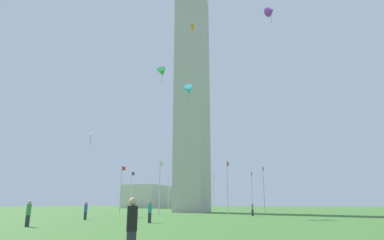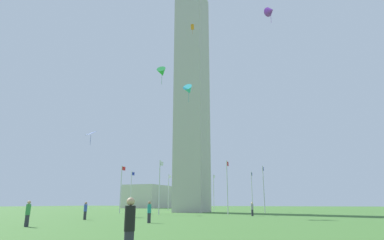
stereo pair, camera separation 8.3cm
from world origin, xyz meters
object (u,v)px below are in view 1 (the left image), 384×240
(obelisk_monument, at_px, (192,81))
(kite_blue_diamond, at_px, (91,134))
(flagpole_ne, at_px, (169,191))
(flagpole_s, at_px, (160,184))
(flagpole_n, at_px, (214,191))
(kite_orange_box, at_px, (193,27))
(flagpole_se, at_px, (121,187))
(person_green_shirt, at_px, (28,214))
(person_blue_shirt, at_px, (86,211))
(kite_green_delta, at_px, (162,72))
(flagpole_e, at_px, (131,189))
(person_black_shirt, at_px, (132,228))
(kite_cyan_delta, at_px, (189,90))
(distant_building, at_px, (151,197))
(person_teal_shirt, at_px, (150,212))
(kite_purple_delta, at_px, (271,11))
(flagpole_nw, at_px, (252,189))
(flagpole_sw, at_px, (227,184))
(person_gray_shirt, at_px, (252,209))
(flagpole_w, at_px, (264,187))

(obelisk_monument, bearing_deg, kite_blue_diamond, 155.35)
(flagpole_ne, distance_m, flagpole_s, 24.35)
(flagpole_n, bearing_deg, kite_orange_box, -171.05)
(flagpole_se, xyz_separation_m, person_green_shirt, (-29.28, -12.03, -3.45))
(flagpole_n, xyz_separation_m, person_blue_shirt, (-42.31, 0.08, -3.47))
(flagpole_se, bearing_deg, kite_green_delta, -113.16)
(flagpole_e, height_order, person_black_shirt, flagpole_e)
(flagpole_n, relative_size, kite_cyan_delta, 2.73)
(distant_building, bearing_deg, person_teal_shirt, -151.41)
(person_green_shirt, bearing_deg, person_blue_shirt, -4.81)
(person_blue_shirt, xyz_separation_m, person_green_shirt, (-9.47, -2.80, 0.02))
(person_green_shirt, xyz_separation_m, kite_orange_box, (30.14, -0.69, 31.54))
(flagpole_e, relative_size, person_black_shirt, 4.45)
(flagpole_n, relative_size, flagpole_se, 1.00)
(flagpole_e, height_order, kite_purple_delta, kite_purple_delta)
(flagpole_ne, height_order, person_green_shirt, flagpole_ne)
(flagpole_s, distance_m, flagpole_nw, 24.35)
(flagpole_nw, distance_m, kite_purple_delta, 35.23)
(flagpole_e, distance_m, flagpole_s, 18.63)
(flagpole_ne, bearing_deg, flagpole_e, 157.50)
(kite_blue_diamond, bearing_deg, flagpole_n, -15.08)
(person_teal_shirt, bearing_deg, person_green_shirt, 118.26)
(flagpole_ne, xyz_separation_m, person_black_shirt, (-56.83, -26.05, -3.45))
(flagpole_s, height_order, person_black_shirt, flagpole_s)
(flagpole_e, bearing_deg, kite_green_delta, -135.33)
(kite_cyan_delta, xyz_separation_m, kite_blue_diamond, (-4.51, 13.76, -6.51))
(flagpole_n, distance_m, kite_green_delta, 31.93)
(obelisk_monument, relative_size, flagpole_sw, 6.49)
(flagpole_se, distance_m, person_green_shirt, 31.85)
(person_blue_shirt, distance_m, kite_orange_box, 37.89)
(person_gray_shirt, distance_m, kite_blue_diamond, 25.34)
(flagpole_e, relative_size, person_teal_shirt, 4.50)
(flagpole_e, relative_size, distant_building, 0.38)
(flagpole_e, bearing_deg, kite_blue_diamond, -166.49)
(obelisk_monument, bearing_deg, person_blue_shirt, 179.84)
(obelisk_monument, distance_m, distant_building, 63.13)
(flagpole_w, distance_m, flagpole_nw, 10.08)
(person_green_shirt, bearing_deg, flagpole_se, 1.07)
(flagpole_sw, height_order, person_gray_shirt, flagpole_sw)
(flagpole_se, relative_size, person_green_shirt, 4.43)
(kite_cyan_delta, bearing_deg, kite_green_delta, 78.02)
(flagpole_ne, xyz_separation_m, flagpole_w, (-9.32, -22.49, 0.00))
(flagpole_nw, relative_size, kite_cyan_delta, 2.73)
(person_blue_shirt, bearing_deg, person_gray_shirt, -36.64)
(person_green_shirt, height_order, kite_orange_box, kite_orange_box)
(person_gray_shirt, bearing_deg, distant_building, -29.17)
(person_gray_shirt, bearing_deg, flagpole_se, 12.14)
(flagpole_s, bearing_deg, kite_green_delta, 156.12)
(kite_green_delta, bearing_deg, person_black_shirt, -153.89)
(flagpole_n, bearing_deg, person_black_shirt, -164.59)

